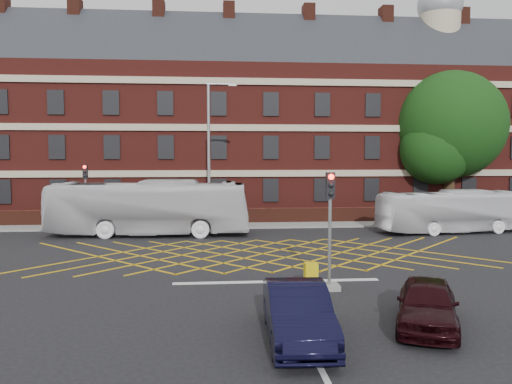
{
  "coord_description": "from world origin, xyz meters",
  "views": [
    {
      "loc": [
        -2.42,
        -22.35,
        4.88
      ],
      "look_at": [
        -0.38,
        1.5,
        3.12
      ],
      "focal_mm": 35.0,
      "sensor_mm": 36.0,
      "label": 1
    }
  ],
  "objects": [
    {
      "name": "ground",
      "position": [
        0.0,
        0.0,
        0.0
      ],
      "size": [
        120.0,
        120.0,
        0.0
      ],
      "primitive_type": "plane",
      "color": "black",
      "rests_on": "ground"
    },
    {
      "name": "victorian_building",
      "position": [
        0.25,
        22.0,
        7.84
      ],
      "size": [
        51.0,
        12.17,
        20.4
      ],
      "color": "#581B16",
      "rests_on": "ground"
    },
    {
      "name": "boundary_wall",
      "position": [
        0.0,
        13.0,
        0.55
      ],
      "size": [
        56.0,
        0.5,
        1.1
      ],
      "primitive_type": "cube",
      "color": "#481C13",
      "rests_on": "ground"
    },
    {
      "name": "far_pavement",
      "position": [
        0.0,
        12.0,
        0.06
      ],
      "size": [
        60.0,
        3.0,
        0.12
      ],
      "primitive_type": "cube",
      "color": "slate",
      "rests_on": "ground"
    },
    {
      "name": "box_junction_hatching",
      "position": [
        0.0,
        2.0,
        0.01
      ],
      "size": [
        8.22,
        8.22,
        0.02
      ],
      "primitive_type": "cube",
      "rotation": [
        0.0,
        0.0,
        0.79
      ],
      "color": "#CC990C",
      "rests_on": "ground"
    },
    {
      "name": "stop_line",
      "position": [
        0.0,
        -3.5,
        0.01
      ],
      "size": [
        8.0,
        0.3,
        0.02
      ],
      "primitive_type": "cube",
      "color": "silver",
      "rests_on": "ground"
    },
    {
      "name": "centre_line",
      "position": [
        0.0,
        -10.0,
        0.01
      ],
      "size": [
        0.15,
        14.0,
        0.02
      ],
      "primitive_type": "cube",
      "color": "silver",
      "rests_on": "ground"
    },
    {
      "name": "bus_left",
      "position": [
        -6.34,
        8.38,
        1.7
      ],
      "size": [
        12.33,
        3.54,
        3.39
      ],
      "primitive_type": "imported",
      "rotation": [
        0.0,
        0.0,
        1.51
      ],
      "color": "silver",
      "rests_on": "ground"
    },
    {
      "name": "bus_right",
      "position": [
        12.63,
        7.82,
        1.35
      ],
      "size": [
        9.87,
        3.35,
        2.7
      ],
      "primitive_type": "imported",
      "rotation": [
        0.0,
        0.0,
        1.68
      ],
      "color": "silver",
      "rests_on": "ground"
    },
    {
      "name": "car_navy",
      "position": [
        -0.23,
        -9.63,
        0.74
      ],
      "size": [
        1.74,
        4.56,
        1.49
      ],
      "primitive_type": "imported",
      "rotation": [
        0.0,
        0.0,
        -0.04
      ],
      "color": "black",
      "rests_on": "ground"
    },
    {
      "name": "car_maroon",
      "position": [
        3.61,
        -8.93,
        0.69
      ],
      "size": [
        3.09,
        4.36,
        1.38
      ],
      "primitive_type": "imported",
      "rotation": [
        0.0,
        0.0,
        -0.41
      ],
      "color": "black",
      "rests_on": "ground"
    },
    {
      "name": "deciduous_tree",
      "position": [
        16.29,
        15.96,
        6.7
      ],
      "size": [
        8.52,
        8.51,
        11.54
      ],
      "color": "black",
      "rests_on": "ground"
    },
    {
      "name": "traffic_light_near",
      "position": [
        1.77,
        -4.77,
        1.76
      ],
      "size": [
        0.7,
        0.7,
        4.27
      ],
      "color": "slate",
      "rests_on": "ground"
    },
    {
      "name": "traffic_light_far",
      "position": [
        -10.94,
        11.7,
        1.76
      ],
      "size": [
        0.7,
        0.7,
        4.27
      ],
      "color": "slate",
      "rests_on": "ground"
    },
    {
      "name": "street_lamp",
      "position": [
        -2.64,
        9.12,
        3.26
      ],
      "size": [
        2.25,
        1.0,
        9.37
      ],
      "color": "slate",
      "rests_on": "ground"
    },
    {
      "name": "direction_signs",
      "position": [
        -12.9,
        11.59,
        1.38
      ],
      "size": [
        1.1,
        0.16,
        2.2
      ],
      "color": "gray",
      "rests_on": "ground"
    },
    {
      "name": "utility_cabinet",
      "position": [
        1.09,
        -4.75,
        0.49
      ],
      "size": [
        0.47,
        0.45,
        0.98
      ],
      "primitive_type": "cube",
      "color": "gold",
      "rests_on": "ground"
    }
  ]
}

